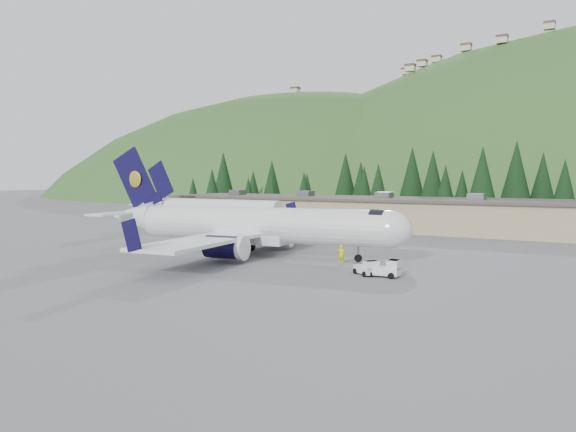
# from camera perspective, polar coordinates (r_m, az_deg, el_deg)

# --- Properties ---
(ground) EXTENTS (600.00, 600.00, 0.00)m
(ground) POSITION_cam_1_polar(r_m,az_deg,el_deg) (61.73, -2.82, -4.04)
(ground) COLOR slate
(airliner) EXTENTS (36.96, 34.76, 12.26)m
(airliner) POSITION_cam_1_polar(r_m,az_deg,el_deg) (61.84, -3.72, -0.98)
(airliner) COLOR white
(airliner) RESTS_ON ground
(second_airliner) EXTENTS (27.50, 11.00, 10.05)m
(second_airliner) POSITION_cam_1_polar(r_m,az_deg,el_deg) (93.74, -8.26, 0.71)
(second_airliner) COLOR white
(second_airliner) RESTS_ON ground
(baggage_tug_a) EXTENTS (2.96, 1.89, 1.53)m
(baggage_tug_a) POSITION_cam_1_polar(r_m,az_deg,el_deg) (49.30, 9.91, -5.33)
(baggage_tug_a) COLOR white
(baggage_tug_a) RESTS_ON ground
(baggage_tug_b) EXTENTS (2.80, 2.60, 1.36)m
(baggage_tug_b) POSITION_cam_1_polar(r_m,az_deg,el_deg) (49.89, 8.11, -5.29)
(baggage_tug_b) COLOR white
(baggage_tug_b) RESTS_ON ground
(terminal_building) EXTENTS (71.00, 17.00, 6.10)m
(terminal_building) POSITION_cam_1_polar(r_m,az_deg,el_deg) (97.30, 6.97, 0.43)
(terminal_building) COLOR tan
(terminal_building) RESTS_ON ground
(ramp_worker) EXTENTS (0.72, 0.52, 1.84)m
(ramp_worker) POSITION_cam_1_polar(r_m,az_deg,el_deg) (56.40, 5.42, -3.88)
(ramp_worker) COLOR #EEFF00
(ramp_worker) RESTS_ON ground
(tree_line) EXTENTS (110.90, 18.14, 14.45)m
(tree_line) POSITION_cam_1_polar(r_m,az_deg,el_deg) (120.02, 12.51, 3.31)
(tree_line) COLOR black
(tree_line) RESTS_ON ground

